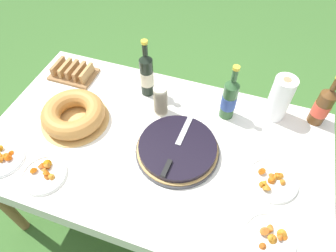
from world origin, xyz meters
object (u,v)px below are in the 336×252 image
berry_tart (178,149)px  bundt_cake (74,113)px  cider_bottle_amber (323,106)px  snack_plate_right (270,238)px  cup_stack (161,100)px  snack_plate_left (1,157)px  snack_plate_near (272,180)px  paper_towel_roll (280,98)px  bread_board (73,72)px  juice_bottle_red (147,74)px  cider_bottle_green (229,98)px  serving_knife (175,149)px  snack_plate_far (44,174)px

berry_tart → bundt_cake: bearing=177.9°
cider_bottle_amber → bundt_cake: bearing=-161.3°
berry_tart → snack_plate_right: (0.47, -0.28, -0.02)m
cup_stack → snack_plate_left: (-0.61, -0.53, -0.07)m
snack_plate_right → snack_plate_near: bearing=94.7°
berry_tart → cider_bottle_amber: 0.76m
paper_towel_roll → bread_board: bearing=-176.7°
cider_bottle_amber → juice_bottle_red: 0.91m
juice_bottle_red → paper_towel_roll: size_ratio=1.37×
bundt_cake → snack_plate_near: (1.02, -0.03, -0.04)m
cider_bottle_green → snack_plate_near: bearing=-49.1°
cup_stack → berry_tart: bearing=-53.3°
bundt_cake → juice_bottle_red: 0.43m
cup_stack → bread_board: cup_stack is taller
cider_bottle_amber → paper_towel_roll: 0.21m
snack_plate_left → bundt_cake: bearing=57.6°
snack_plate_right → paper_towel_roll: paper_towel_roll is taller
cup_stack → bread_board: 0.61m
snack_plate_near → bread_board: size_ratio=0.89×
paper_towel_roll → bread_board: (-1.17, -0.07, -0.10)m
bread_board → juice_bottle_red: bearing=1.2°
cup_stack → snack_plate_right: 0.81m
cider_bottle_amber → berry_tart: bearing=-145.7°
cider_bottle_green → paper_towel_roll: cider_bottle_green is taller
serving_knife → snack_plate_near: serving_knife is taller
snack_plate_near → paper_towel_roll: bearing=95.7°
serving_knife → snack_plate_far: serving_knife is taller
bundt_cake → paper_towel_roll: 1.05m
serving_knife → bread_board: size_ratio=1.45×
snack_plate_near → cup_stack: bearing=159.4°
paper_towel_roll → bread_board: paper_towel_roll is taller
cup_stack → paper_towel_roll: bearing=16.7°
snack_plate_right → serving_knife: bearing=152.5°
cider_bottle_green → juice_bottle_red: juice_bottle_red is taller
berry_tart → snack_plate_near: size_ratio=1.74×
snack_plate_right → bread_board: (-1.23, 0.60, 0.01)m
snack_plate_left → bread_board: (0.02, 0.64, 0.01)m
serving_knife → bundt_cake: size_ratio=1.06×
berry_tart → paper_towel_roll: (0.41, 0.39, 0.10)m
cider_bottle_green → snack_plate_near: 0.44m
berry_tart → juice_bottle_red: 0.45m
serving_knife → snack_plate_far: bearing=121.3°
cup_stack → snack_plate_near: cup_stack is taller
snack_plate_far → juice_bottle_red: bearing=69.1°
cup_stack → cider_bottle_amber: size_ratio=0.57×
berry_tart → cup_stack: (-0.16, 0.22, 0.06)m
snack_plate_far → snack_plate_near: bearing=17.3°
serving_knife → paper_towel_roll: size_ratio=1.48×
cup_stack → bread_board: size_ratio=0.68×
cider_bottle_amber → juice_bottle_red: bearing=-174.4°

